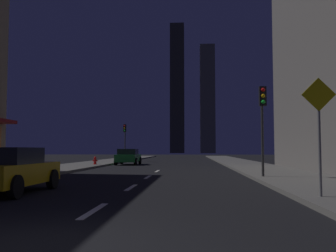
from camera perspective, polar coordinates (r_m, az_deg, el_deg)
ground_plane at (r=37.28m, az=0.23°, el=-5.83°), size 78.00×136.00×0.10m
sidewalk_right at (r=37.52m, az=11.02°, el=-5.56°), size 4.00×76.00×0.15m
sidewalk_left at (r=38.34m, az=-10.32°, el=-5.53°), size 4.00×76.00×0.15m
lane_marking_center at (r=13.84m, az=-5.66°, el=-9.32°), size 0.16×23.00×0.01m
skyscraper_distant_tall at (r=152.94m, az=1.42°, el=5.76°), size 5.67×6.15×52.68m
skyscraper_distant_mid at (r=149.83m, az=6.05°, el=4.13°), size 5.83×6.04×43.11m
car_parked_near at (r=12.96m, az=-23.15°, el=-6.17°), size 1.98×4.24×1.45m
car_parked_far at (r=34.49m, az=-6.09°, el=-4.68°), size 1.98×4.24×1.45m
fire_hydrant_far_left at (r=32.05m, az=-11.07°, el=-5.22°), size 0.42×0.30×0.65m
traffic_light_near_right at (r=17.85m, az=14.24°, el=2.30°), size 0.32×0.48×4.20m
traffic_light_far_left at (r=43.40m, az=-6.61°, el=-1.22°), size 0.32×0.48×4.20m
street_lamp_right at (r=11.16m, az=20.73°, el=15.89°), size 1.96×0.56×6.58m
pedestrian_crossing_sign at (r=10.70m, az=22.09°, el=0.04°), size 0.91×0.08×3.15m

